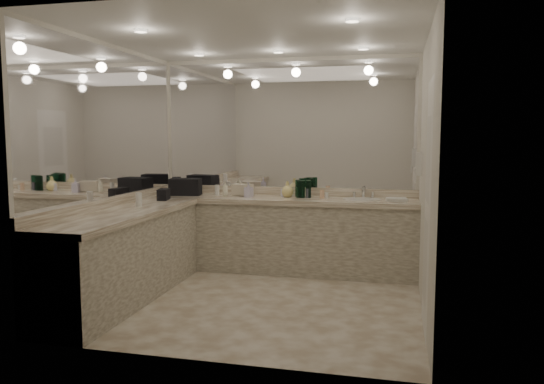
% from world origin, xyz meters
% --- Properties ---
extents(floor, '(3.20, 3.20, 0.00)m').
position_xyz_m(floor, '(0.00, 0.00, 0.00)').
color(floor, beige).
rests_on(floor, ground).
extents(ceiling, '(3.20, 3.20, 0.00)m').
position_xyz_m(ceiling, '(0.00, 0.00, 2.60)').
color(ceiling, white).
rests_on(ceiling, floor).
extents(wall_back, '(3.20, 0.02, 2.60)m').
position_xyz_m(wall_back, '(0.00, 1.50, 1.30)').
color(wall_back, beige).
rests_on(wall_back, floor).
extents(wall_left, '(0.02, 3.00, 2.60)m').
position_xyz_m(wall_left, '(-1.60, 0.00, 1.30)').
color(wall_left, beige).
rests_on(wall_left, floor).
extents(wall_right, '(0.02, 3.00, 2.60)m').
position_xyz_m(wall_right, '(1.60, 0.00, 1.30)').
color(wall_right, beige).
rests_on(wall_right, floor).
extents(vanity_back_base, '(3.20, 0.60, 0.84)m').
position_xyz_m(vanity_back_base, '(0.00, 1.20, 0.42)').
color(vanity_back_base, beige).
rests_on(vanity_back_base, floor).
extents(vanity_back_top, '(3.20, 0.64, 0.06)m').
position_xyz_m(vanity_back_top, '(0.00, 1.19, 0.87)').
color(vanity_back_top, white).
rests_on(vanity_back_top, vanity_back_base).
extents(vanity_left_base, '(0.60, 2.40, 0.84)m').
position_xyz_m(vanity_left_base, '(-1.30, -0.30, 0.42)').
color(vanity_left_base, beige).
rests_on(vanity_left_base, floor).
extents(vanity_left_top, '(0.64, 2.42, 0.06)m').
position_xyz_m(vanity_left_top, '(-1.29, -0.30, 0.87)').
color(vanity_left_top, white).
rests_on(vanity_left_top, vanity_left_base).
extents(backsplash_back, '(3.20, 0.04, 0.10)m').
position_xyz_m(backsplash_back, '(0.00, 1.48, 0.95)').
color(backsplash_back, white).
rests_on(backsplash_back, vanity_back_top).
extents(backsplash_left, '(0.04, 3.00, 0.10)m').
position_xyz_m(backsplash_left, '(-1.58, 0.00, 0.95)').
color(backsplash_left, white).
rests_on(backsplash_left, vanity_left_top).
extents(mirror_back, '(3.12, 0.01, 1.55)m').
position_xyz_m(mirror_back, '(0.00, 1.49, 1.77)').
color(mirror_back, white).
rests_on(mirror_back, wall_back).
extents(mirror_left, '(0.01, 2.92, 1.55)m').
position_xyz_m(mirror_left, '(-1.59, 0.00, 1.77)').
color(mirror_left, white).
rests_on(mirror_left, wall_left).
extents(sink, '(0.44, 0.44, 0.03)m').
position_xyz_m(sink, '(0.95, 1.20, 0.90)').
color(sink, white).
rests_on(sink, vanity_back_top).
extents(faucet, '(0.24, 0.16, 0.14)m').
position_xyz_m(faucet, '(0.95, 1.41, 0.97)').
color(faucet, silver).
rests_on(faucet, vanity_back_top).
extents(wall_phone, '(0.06, 0.10, 0.24)m').
position_xyz_m(wall_phone, '(1.56, 0.70, 1.35)').
color(wall_phone, white).
rests_on(wall_phone, wall_right).
extents(door, '(0.02, 0.82, 2.10)m').
position_xyz_m(door, '(1.59, -0.50, 1.05)').
color(door, white).
rests_on(door, wall_right).
extents(black_toiletry_bag, '(0.41, 0.30, 0.22)m').
position_xyz_m(black_toiletry_bag, '(-1.24, 1.18, 1.01)').
color(black_toiletry_bag, black).
rests_on(black_toiletry_bag, vanity_back_top).
extents(black_bag_spill, '(0.16, 0.26, 0.13)m').
position_xyz_m(black_bag_spill, '(-1.30, 0.66, 0.97)').
color(black_bag_spill, black).
rests_on(black_bag_spill, vanity_left_top).
extents(cream_cosmetic_case, '(0.26, 0.19, 0.14)m').
position_xyz_m(cream_cosmetic_case, '(-0.53, 1.28, 0.97)').
color(cream_cosmetic_case, beige).
rests_on(cream_cosmetic_case, vanity_back_top).
extents(hand_towel, '(0.25, 0.18, 0.04)m').
position_xyz_m(hand_towel, '(1.34, 1.13, 0.92)').
color(hand_towel, white).
rests_on(hand_towel, vanity_back_top).
extents(lotion_left, '(0.06, 0.06, 0.15)m').
position_xyz_m(lotion_left, '(-1.30, 0.05, 0.98)').
color(lotion_left, white).
rests_on(lotion_left, vanity_left_top).
extents(soap_bottle_a, '(0.08, 0.08, 0.18)m').
position_xyz_m(soap_bottle_a, '(-0.73, 1.20, 0.99)').
color(soap_bottle_a, white).
rests_on(soap_bottle_a, vanity_back_top).
extents(soap_bottle_b, '(0.10, 0.10, 0.18)m').
position_xyz_m(soap_bottle_b, '(-0.41, 1.13, 0.99)').
color(soap_bottle_b, silver).
rests_on(soap_bottle_b, vanity_back_top).
extents(soap_bottle_c, '(0.19, 0.19, 0.19)m').
position_xyz_m(soap_bottle_c, '(0.05, 1.27, 1.00)').
color(soap_bottle_c, '#FFEB8F').
rests_on(soap_bottle_c, vanity_back_top).
extents(green_bottle_0, '(0.07, 0.07, 0.20)m').
position_xyz_m(green_bottle_0, '(0.29, 1.33, 1.00)').
color(green_bottle_0, '#12482C').
rests_on(green_bottle_0, vanity_back_top).
extents(green_bottle_1, '(0.07, 0.07, 0.20)m').
position_xyz_m(green_bottle_1, '(0.20, 1.23, 1.00)').
color(green_bottle_1, '#12482C').
rests_on(green_bottle_1, vanity_back_top).
extents(green_bottle_2, '(0.07, 0.07, 0.21)m').
position_xyz_m(green_bottle_2, '(0.31, 1.24, 1.01)').
color(green_bottle_2, '#12482C').
rests_on(green_bottle_2, vanity_back_top).
extents(green_bottle_3, '(0.07, 0.07, 0.20)m').
position_xyz_m(green_bottle_3, '(0.16, 1.36, 1.00)').
color(green_bottle_3, '#12482C').
rests_on(green_bottle_3, vanity_back_top).
extents(green_bottle_4, '(0.07, 0.07, 0.21)m').
position_xyz_m(green_bottle_4, '(0.23, 1.23, 1.00)').
color(green_bottle_4, '#12482C').
rests_on(green_bottle_4, vanity_back_top).
extents(amenity_bottle_0, '(0.04, 0.04, 0.07)m').
position_xyz_m(amenity_bottle_0, '(0.53, 1.23, 0.94)').
color(amenity_bottle_0, white).
rests_on(amenity_bottle_0, vanity_back_top).
extents(amenity_bottle_1, '(0.06, 0.06, 0.13)m').
position_xyz_m(amenity_bottle_1, '(-0.86, 1.27, 0.96)').
color(amenity_bottle_1, white).
rests_on(amenity_bottle_1, vanity_back_top).
extents(amenity_bottle_2, '(0.05, 0.05, 0.13)m').
position_xyz_m(amenity_bottle_2, '(-0.50, 1.29, 0.96)').
color(amenity_bottle_2, '#E0B28C').
rests_on(amenity_bottle_2, vanity_back_top).
extents(amenity_bottle_3, '(0.05, 0.05, 0.10)m').
position_xyz_m(amenity_bottle_3, '(0.48, 1.22, 0.95)').
color(amenity_bottle_3, '#E0B28C').
rests_on(amenity_bottle_3, vanity_back_top).
extents(amenity_bottle_4, '(0.05, 0.05, 0.09)m').
position_xyz_m(amenity_bottle_4, '(-1.13, 1.21, 0.95)').
color(amenity_bottle_4, silver).
rests_on(amenity_bottle_4, vanity_back_top).
extents(amenity_bottle_5, '(0.05, 0.05, 0.10)m').
position_xyz_m(amenity_bottle_5, '(-0.01, 1.25, 0.95)').
color(amenity_bottle_5, silver).
rests_on(amenity_bottle_5, vanity_back_top).
extents(amenity_bottle_6, '(0.06, 0.06, 0.11)m').
position_xyz_m(amenity_bottle_6, '(0.31, 1.23, 0.96)').
color(amenity_bottle_6, '#3F3F4C').
rests_on(amenity_bottle_6, vanity_back_top).
extents(amenity_bottle_7, '(0.06, 0.06, 0.09)m').
position_xyz_m(amenity_bottle_7, '(-0.40, 1.23, 0.95)').
color(amenity_bottle_7, silver).
rests_on(amenity_bottle_7, vanity_back_top).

